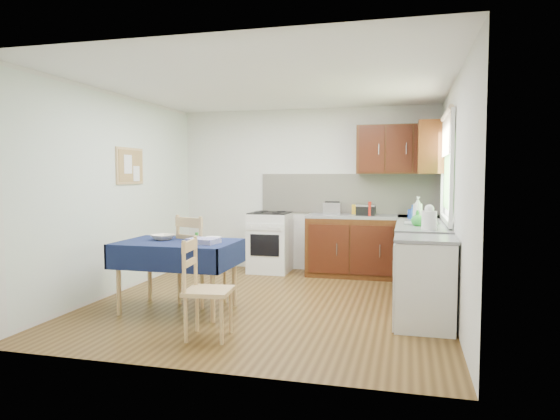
% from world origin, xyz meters
% --- Properties ---
extents(floor, '(4.20, 4.20, 0.00)m').
position_xyz_m(floor, '(0.00, 0.00, 0.00)').
color(floor, '#483013').
rests_on(floor, ground).
extents(ceiling, '(4.00, 4.20, 0.02)m').
position_xyz_m(ceiling, '(0.00, 0.00, 2.50)').
color(ceiling, white).
rests_on(ceiling, wall_back).
extents(wall_back, '(4.00, 0.02, 2.50)m').
position_xyz_m(wall_back, '(0.00, 2.10, 1.25)').
color(wall_back, silver).
rests_on(wall_back, ground).
extents(wall_front, '(4.00, 0.02, 2.50)m').
position_xyz_m(wall_front, '(0.00, -2.10, 1.25)').
color(wall_front, silver).
rests_on(wall_front, ground).
extents(wall_left, '(0.02, 4.20, 2.50)m').
position_xyz_m(wall_left, '(-2.00, 0.00, 1.25)').
color(wall_left, silver).
rests_on(wall_left, ground).
extents(wall_right, '(0.02, 4.20, 2.50)m').
position_xyz_m(wall_right, '(2.00, 0.00, 1.25)').
color(wall_right, silver).
rests_on(wall_right, ground).
extents(base_cabinets, '(1.90, 2.30, 0.86)m').
position_xyz_m(base_cabinets, '(1.36, 1.26, 0.43)').
color(base_cabinets, '#341709').
rests_on(base_cabinets, ground).
extents(worktop_back, '(1.90, 0.60, 0.04)m').
position_xyz_m(worktop_back, '(1.05, 1.80, 0.88)').
color(worktop_back, slate).
rests_on(worktop_back, base_cabinets).
extents(worktop_right, '(0.60, 1.70, 0.04)m').
position_xyz_m(worktop_right, '(1.70, 0.65, 0.88)').
color(worktop_right, slate).
rests_on(worktop_right, base_cabinets).
extents(worktop_corner, '(0.60, 0.60, 0.04)m').
position_xyz_m(worktop_corner, '(1.70, 1.80, 0.88)').
color(worktop_corner, slate).
rests_on(worktop_corner, base_cabinets).
extents(splashback, '(2.70, 0.02, 0.60)m').
position_xyz_m(splashback, '(0.65, 2.08, 1.20)').
color(splashback, beige).
rests_on(splashback, wall_back).
extents(upper_cabinets, '(1.20, 0.85, 0.70)m').
position_xyz_m(upper_cabinets, '(1.52, 1.80, 1.85)').
color(upper_cabinets, '#341709').
rests_on(upper_cabinets, wall_back).
extents(stove, '(0.60, 0.61, 0.92)m').
position_xyz_m(stove, '(-0.50, 1.80, 0.46)').
color(stove, silver).
rests_on(stove, ground).
extents(window, '(0.04, 1.48, 1.26)m').
position_xyz_m(window, '(1.97, 0.70, 1.65)').
color(window, '#2F5A25').
rests_on(window, wall_right).
extents(fridge, '(0.58, 0.60, 0.89)m').
position_xyz_m(fridge, '(1.70, -0.55, 0.44)').
color(fridge, silver).
rests_on(fridge, ground).
extents(corkboard, '(0.04, 0.62, 0.47)m').
position_xyz_m(corkboard, '(-1.97, 0.30, 1.60)').
color(corkboard, tan).
rests_on(corkboard, wall_left).
extents(dining_table, '(1.26, 0.85, 0.76)m').
position_xyz_m(dining_table, '(-0.88, -0.57, 0.66)').
color(dining_table, '#0E173A').
rests_on(dining_table, ground).
extents(chair_far, '(0.60, 0.60, 1.03)m').
position_xyz_m(chair_far, '(-0.78, -0.27, 0.55)').
color(chair_far, tan).
rests_on(chair_far, ground).
extents(chair_near, '(0.44, 0.44, 0.91)m').
position_xyz_m(chair_near, '(-0.25, -1.35, 0.48)').
color(chair_near, tan).
rests_on(chair_near, ground).
extents(toaster, '(0.26, 0.16, 0.20)m').
position_xyz_m(toaster, '(0.45, 1.78, 0.99)').
color(toaster, '#B7B7BB').
rests_on(toaster, worktop_back).
extents(sandwich_press, '(0.27, 0.23, 0.16)m').
position_xyz_m(sandwich_press, '(0.95, 1.77, 0.98)').
color(sandwich_press, black).
rests_on(sandwich_press, worktop_back).
extents(sauce_bottle, '(0.05, 0.05, 0.20)m').
position_xyz_m(sauce_bottle, '(1.01, 1.67, 1.00)').
color(sauce_bottle, '#B61B0E').
rests_on(sauce_bottle, worktop_back).
extents(yellow_packet, '(0.11, 0.08, 0.14)m').
position_xyz_m(yellow_packet, '(0.78, 1.95, 0.97)').
color(yellow_packet, gold).
rests_on(yellow_packet, worktop_back).
extents(dish_rack, '(0.38, 0.29, 0.18)m').
position_xyz_m(dish_rack, '(1.69, 0.58, 0.92)').
color(dish_rack, '#939398').
rests_on(dish_rack, worktop_right).
extents(kettle, '(0.16, 0.16, 0.27)m').
position_xyz_m(kettle, '(1.75, 0.04, 1.02)').
color(kettle, silver).
rests_on(kettle, worktop_right).
extents(cup, '(0.15, 0.15, 0.09)m').
position_xyz_m(cup, '(1.59, 1.71, 0.95)').
color(cup, white).
rests_on(cup, worktop_back).
extents(soap_bottle_a, '(0.16, 0.16, 0.32)m').
position_xyz_m(soap_bottle_a, '(1.65, 0.80, 1.06)').
color(soap_bottle_a, silver).
rests_on(soap_bottle_a, worktop_right).
extents(soap_bottle_b, '(0.12, 0.12, 0.19)m').
position_xyz_m(soap_bottle_b, '(1.59, 1.27, 0.99)').
color(soap_bottle_b, '#1C3EA5').
rests_on(soap_bottle_b, worktop_right).
extents(soap_bottle_c, '(0.18, 0.18, 0.18)m').
position_xyz_m(soap_bottle_c, '(1.64, 0.38, 0.99)').
color(soap_bottle_c, green).
rests_on(soap_bottle_c, worktop_right).
extents(plate_bowl, '(0.33, 0.33, 0.06)m').
position_xyz_m(plate_bowl, '(-1.10, -0.50, 0.79)').
color(plate_bowl, '#F2E3C6').
rests_on(plate_bowl, dining_table).
extents(book, '(0.19, 0.25, 0.02)m').
position_xyz_m(book, '(-0.69, -0.29, 0.77)').
color(book, white).
rests_on(book, dining_table).
extents(spice_jar, '(0.04, 0.04, 0.08)m').
position_xyz_m(spice_jar, '(-0.75, -0.37, 0.80)').
color(spice_jar, green).
rests_on(spice_jar, dining_table).
extents(tea_towel, '(0.34, 0.28, 0.05)m').
position_xyz_m(tea_towel, '(-0.55, -0.66, 0.79)').
color(tea_towel, navy).
rests_on(tea_towel, dining_table).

